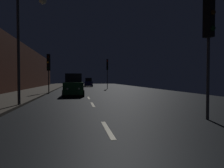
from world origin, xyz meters
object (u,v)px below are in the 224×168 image
(traffic_light_far_left, at_px, (48,65))
(traffic_light_far_right, at_px, (107,67))
(car_approaching_headlights, at_px, (74,86))
(streetlamp_overhead, at_px, (27,33))
(car_distant_taillights, at_px, (88,83))
(traffic_light_near_right, at_px, (209,25))

(traffic_light_far_left, xyz_separation_m, traffic_light_far_right, (8.42, 10.12, 0.54))
(traffic_light_far_right, height_order, car_approaching_headlights, traffic_light_far_right)
(streetlamp_overhead, distance_m, car_distant_taillights, 30.84)
(streetlamp_overhead, height_order, car_approaching_headlights, streetlamp_overhead)
(traffic_light_far_right, height_order, streetlamp_overhead, streetlamp_overhead)
(traffic_light_far_left, height_order, car_distant_taillights, traffic_light_far_left)
(traffic_light_far_left, xyz_separation_m, car_approaching_headlights, (2.86, -2.80, -2.25))
(car_approaching_headlights, relative_size, car_distant_taillights, 1.13)
(traffic_light_near_right, height_order, streetlamp_overhead, streetlamp_overhead)
(traffic_light_far_right, distance_m, car_distant_taillights, 10.62)
(traffic_light_near_right, relative_size, car_distant_taillights, 1.34)
(traffic_light_near_right, distance_m, streetlamp_overhead, 9.72)
(car_approaching_headlights, bearing_deg, traffic_light_far_left, -134.41)
(car_distant_taillights, bearing_deg, traffic_light_far_left, 164.18)
(car_approaching_headlights, xyz_separation_m, car_distant_taillights, (2.79, 22.75, -0.11))
(traffic_light_near_right, xyz_separation_m, car_distant_taillights, (-2.88, 35.28, -2.96))
(traffic_light_far_right, relative_size, traffic_light_near_right, 0.99)
(traffic_light_far_right, bearing_deg, traffic_light_far_left, -30.00)
(streetlamp_overhead, relative_size, car_approaching_headlights, 1.50)
(traffic_light_far_left, distance_m, car_distant_taillights, 20.87)
(traffic_light_far_right, distance_m, traffic_light_near_right, 25.45)
(traffic_light_near_right, relative_size, car_approaching_headlights, 1.19)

